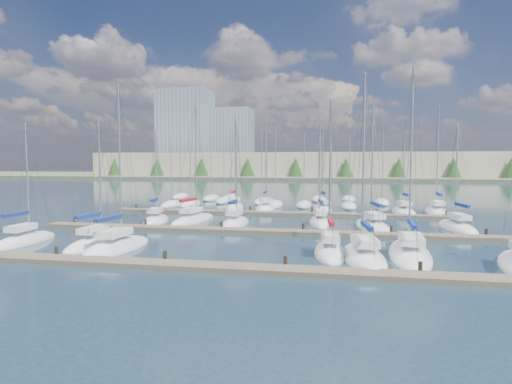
% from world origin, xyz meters
% --- Properties ---
extents(ground, '(400.00, 400.00, 0.00)m').
position_xyz_m(ground, '(0.00, 60.00, 0.00)').
color(ground, '#223844').
rests_on(ground, ground).
extents(dock_near, '(44.00, 1.93, 1.10)m').
position_xyz_m(dock_near, '(0.00, 2.01, 0.15)').
color(dock_near, '#6B5E4C').
rests_on(dock_near, ground).
extents(dock_mid, '(44.00, 1.93, 1.10)m').
position_xyz_m(dock_mid, '(0.00, 16.01, 0.15)').
color(dock_mid, '#6B5E4C').
rests_on(dock_mid, ground).
extents(dock_far, '(44.00, 1.93, 1.10)m').
position_xyz_m(dock_far, '(0.00, 30.01, 0.15)').
color(dock_far, '#6B5E4C').
rests_on(dock_far, ground).
extents(sailboat_h, '(3.42, 6.56, 10.91)m').
position_xyz_m(sailboat_h, '(-12.59, 20.78, 0.18)').
color(sailboat_h, white).
rests_on(sailboat_h, ground).
extents(sailboat_m, '(3.39, 8.18, 11.24)m').
position_xyz_m(sailboat_m, '(18.81, 21.54, 0.18)').
color(sailboat_m, white).
rests_on(sailboat_m, ground).
extents(sailboat_k, '(3.08, 8.07, 12.16)m').
position_xyz_m(sailboat_k, '(5.33, 22.54, 0.19)').
color(sailboat_k, white).
rests_on(sailboat_k, ground).
extents(sailboat_n, '(2.91, 7.82, 13.90)m').
position_xyz_m(sailboat_n, '(-7.12, 35.12, 0.20)').
color(sailboat_n, white).
rests_on(sailboat_n, ground).
extents(sailboat_d, '(2.71, 7.27, 11.93)m').
position_xyz_m(sailboat_d, '(6.64, 7.65, 0.19)').
color(sailboat_d, white).
rests_on(sailboat_d, ground).
extents(sailboat_e, '(3.65, 8.80, 13.57)m').
position_xyz_m(sailboat_e, '(8.95, 6.51, 0.18)').
color(sailboat_e, white).
rests_on(sailboat_e, ground).
extents(sailboat_q, '(3.07, 7.69, 11.14)m').
position_xyz_m(sailboat_q, '(15.58, 34.12, 0.17)').
color(sailboat_q, white).
rests_on(sailboat_q, ground).
extents(sailboat_p, '(3.35, 7.37, 12.28)m').
position_xyz_m(sailboat_p, '(5.18, 34.94, 0.19)').
color(sailboat_p, white).
rests_on(sailboat_p, ground).
extents(sailboat_o, '(3.20, 7.56, 13.92)m').
position_xyz_m(sailboat_o, '(-2.66, 34.98, 0.19)').
color(sailboat_o, white).
rests_on(sailboat_o, ground).
extents(sailboat_b, '(2.88, 7.76, 10.76)m').
position_xyz_m(sailboat_b, '(-11.75, 7.52, 0.18)').
color(sailboat_b, white).
rests_on(sailboat_b, ground).
extents(sailboat_j, '(2.68, 6.83, 11.61)m').
position_xyz_m(sailboat_j, '(-3.47, 20.39, 0.19)').
color(sailboat_j, white).
rests_on(sailboat_j, ground).
extents(sailboat_c, '(3.54, 8.22, 13.42)m').
position_xyz_m(sailboat_c, '(-9.41, 6.45, 0.18)').
color(sailboat_c, white).
rests_on(sailboat_c, ground).
extents(sailboat_l, '(4.32, 9.08, 13.16)m').
position_xyz_m(sailboat_l, '(10.67, 20.97, 0.17)').
color(sailboat_l, white).
rests_on(sailboat_l, ground).
extents(sailboat_r, '(3.15, 9.33, 14.90)m').
position_xyz_m(sailboat_r, '(19.88, 35.31, 0.19)').
color(sailboat_r, white).
rests_on(sailboat_r, ground).
extents(sailboat_a, '(2.24, 7.21, 10.61)m').
position_xyz_m(sailboat_a, '(-18.10, 7.25, 0.18)').
color(sailboat_a, white).
rests_on(sailboat_a, ground).
extents(sailboat_i, '(3.89, 8.96, 14.13)m').
position_xyz_m(sailboat_i, '(-8.65, 21.89, 0.19)').
color(sailboat_i, white).
rests_on(sailboat_i, ground).
extents(sailboat_f, '(3.56, 10.35, 14.29)m').
position_xyz_m(sailboat_f, '(12.23, 8.15, 0.18)').
color(sailboat_f, white).
rests_on(sailboat_f, ground).
extents(distant_boats, '(36.93, 20.75, 13.30)m').
position_xyz_m(distant_boats, '(-4.34, 43.76, 0.29)').
color(distant_boats, '#9EA0A5').
rests_on(distant_boats, ground).
extents(shoreline, '(400.00, 60.00, 38.00)m').
position_xyz_m(shoreline, '(-13.29, 149.77, 7.44)').
color(shoreline, '#666B51').
rests_on(shoreline, ground).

